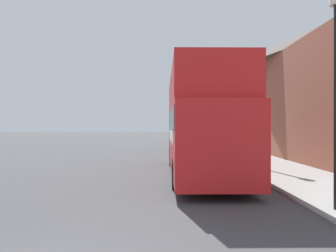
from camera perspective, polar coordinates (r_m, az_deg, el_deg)
ground_plane at (r=24.65m, az=-4.80°, el=-4.61°), size 144.00×144.00×0.00m
sidewalk at (r=22.19m, az=12.62°, el=-4.95°), size 3.20×108.00×0.14m
brick_terrace_rear at (r=24.95m, az=22.27°, el=5.29°), size 6.00×21.83×8.57m
tour_bus at (r=13.53m, az=5.67°, el=-0.89°), size 2.50×10.04×4.10m
parked_car_ahead_of_bus at (r=22.40m, az=5.36°, el=-3.35°), size 1.94×4.65×1.44m
lamp_post_second at (r=15.33m, az=14.96°, el=5.16°), size 0.35×0.35×4.69m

